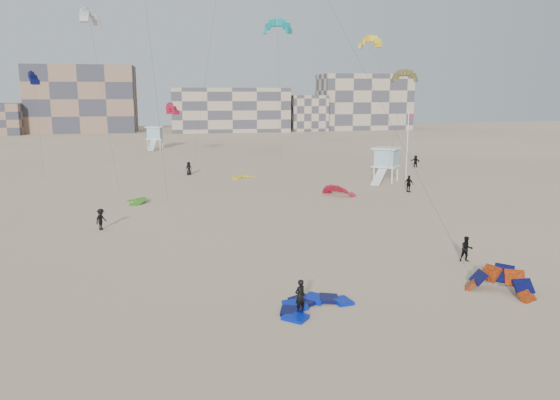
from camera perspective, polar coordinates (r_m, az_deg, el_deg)
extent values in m
plane|color=#D4B68E|center=(27.96, -1.31, -11.43)|extent=(320.00, 320.00, 0.00)
imported|color=black|center=(27.37, 2.11, -10.01)|extent=(0.75, 0.66, 1.72)
imported|color=black|center=(37.28, 18.91, -4.87)|extent=(0.90, 0.76, 1.66)
imported|color=black|center=(45.57, -18.20, -1.93)|extent=(1.14, 1.28, 1.72)
imported|color=black|center=(61.30, 13.32, 1.66)|extent=(1.01, 1.15, 1.87)
imported|color=black|center=(73.34, -9.51, 3.28)|extent=(1.01, 0.86, 1.76)
imported|color=black|center=(82.20, 13.97, 3.95)|extent=(1.31, 1.68, 1.77)
cylinder|color=#3F3F3F|center=(47.97, -12.94, 11.64)|extent=(1.34, 3.23, 20.74)
cylinder|color=#3F3F3F|center=(42.00, 8.20, 14.34)|extent=(4.25, 27.41, 24.32)
cylinder|color=#3F3F3F|center=(59.71, -17.93, 9.76)|extent=(3.24, 10.00, 17.68)
cylinder|color=#3F3F3F|center=(69.66, -7.80, 12.56)|extent=(3.27, 12.04, 23.13)
cylinder|color=#3F3F3F|center=(64.51, 11.98, 7.38)|extent=(3.20, 3.53, 11.52)
cylinder|color=#3F3F3F|center=(82.30, 11.60, 9.95)|extent=(7.03, 0.67, 16.65)
cylinder|color=#3F3F3F|center=(71.81, -23.87, 6.97)|extent=(1.79, 6.39, 11.36)
cylinder|color=#3F3F3F|center=(84.53, -0.11, 11.22)|extent=(0.95, 8.18, 19.66)
cylinder|color=#3F3F3F|center=(88.91, -10.66, 6.95)|extent=(1.53, 5.31, 7.01)
cube|color=white|center=(67.91, 11.02, 3.49)|extent=(4.02, 4.02, 0.14)
cube|color=#93BBC9|center=(67.78, 11.05, 4.41)|extent=(3.30, 3.30, 2.05)
cube|color=white|center=(67.66, 11.09, 5.33)|extent=(4.17, 4.17, 0.16)
cube|color=white|center=(65.52, 11.86, 2.30)|extent=(2.61, 2.91, 1.69)
cube|color=white|center=(108.12, -12.93, 6.25)|extent=(3.46, 3.46, 0.15)
cube|color=#93BBC9|center=(108.03, -12.96, 6.86)|extent=(2.84, 2.84, 2.14)
cube|color=white|center=(107.96, -12.98, 7.47)|extent=(3.59, 3.59, 0.17)
cube|color=white|center=(105.33, -12.97, 5.56)|extent=(1.57, 3.18, 1.77)
cylinder|color=white|center=(69.32, 13.15, 5.48)|extent=(0.11, 0.11, 8.44)
cube|color=#B91846|center=(69.19, 13.53, 8.52)|extent=(0.63, 0.02, 0.42)
cube|color=#886852|center=(161.61, -19.92, 9.90)|extent=(28.00, 14.00, 18.00)
cube|color=tan|center=(156.20, -5.28, 9.38)|extent=(32.00, 16.00, 12.00)
cube|color=tan|center=(166.53, 8.71, 10.10)|extent=(26.00, 14.00, 16.00)
cube|color=tan|center=(157.78, 2.88, 9.07)|extent=(10.00, 10.00, 10.00)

